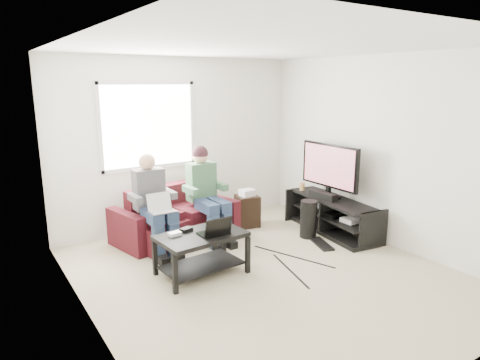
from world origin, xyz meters
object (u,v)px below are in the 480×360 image
object	(u,v)px
subwoofer	(308,219)
end_table	(247,210)
coffee_table	(201,244)
tv	(329,167)
tv_stand	(332,217)
sofa	(174,220)

from	to	relation	value
subwoofer	end_table	xyz separation A→B (m)	(-0.46, 0.91, -0.01)
coffee_table	tv	distance (m)	2.43
coffee_table	subwoofer	size ratio (longest dim) A/B	1.90
coffee_table	tv_stand	bearing A→B (deg)	4.53
coffee_table	tv	size ratio (longest dim) A/B	0.95
coffee_table	subwoofer	world-z (taller)	subwoofer
sofa	tv_stand	size ratio (longest dim) A/B	1.07
tv_stand	coffee_table	bearing A→B (deg)	-175.47
tv_stand	sofa	bearing A→B (deg)	153.15
subwoofer	tv	bearing A→B (deg)	7.46
subwoofer	coffee_table	bearing A→B (deg)	-173.14
sofa	coffee_table	world-z (taller)	sofa
coffee_table	subwoofer	bearing A→B (deg)	6.86
sofa	tv	size ratio (longest dim) A/B	1.60
sofa	subwoofer	xyz separation A→B (m)	(1.66, -1.02, -0.01)
tv	subwoofer	distance (m)	0.84
tv_stand	end_table	distance (m)	1.31
coffee_table	tv	bearing A→B (deg)	6.97
sofa	tv_stand	xyz separation A→B (m)	(2.10, -1.06, -0.05)
sofa	subwoofer	distance (m)	1.95
sofa	subwoofer	bearing A→B (deg)	-31.54
tv_stand	tv	bearing A→B (deg)	91.47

